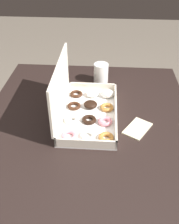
% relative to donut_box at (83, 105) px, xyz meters
% --- Properties ---
extents(ground_plane, '(8.00, 8.00, 0.00)m').
position_rel_donut_box_xyz_m(ground_plane, '(-0.06, -0.02, -0.81)').
color(ground_plane, '#6B6054').
extents(dining_table, '(1.06, 0.89, 0.76)m').
position_rel_donut_box_xyz_m(dining_table, '(-0.06, -0.02, -0.16)').
color(dining_table, black).
rests_on(dining_table, ground_plane).
extents(donut_box, '(0.42, 0.24, 0.24)m').
position_rel_donut_box_xyz_m(donut_box, '(0.00, 0.00, 0.00)').
color(donut_box, white).
rests_on(donut_box, dining_table).
extents(coffee_mug, '(0.07, 0.07, 0.10)m').
position_rel_donut_box_xyz_m(coffee_mug, '(0.29, -0.07, 0.00)').
color(coffee_mug, white).
rests_on(coffee_mug, dining_table).
extents(paper_napkin, '(0.15, 0.13, 0.01)m').
position_rel_donut_box_xyz_m(paper_napkin, '(-0.08, -0.23, -0.05)').
color(paper_napkin, beige).
rests_on(paper_napkin, dining_table).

